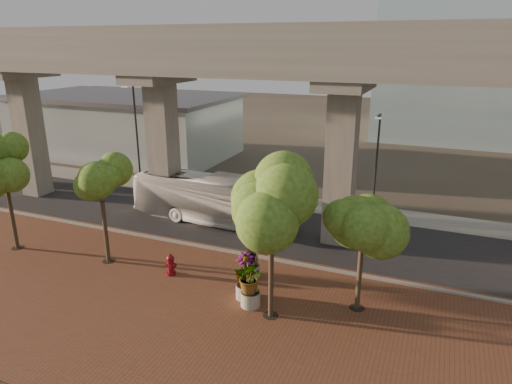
% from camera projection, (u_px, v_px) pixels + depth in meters
% --- Properties ---
extents(ground, '(160.00, 160.00, 0.00)m').
position_uv_depth(ground, '(233.00, 238.00, 28.08)').
color(ground, '#342F25').
rests_on(ground, ground).
extents(brick_plaza, '(70.00, 13.00, 0.06)m').
position_uv_depth(brick_plaza, '(160.00, 303.00, 21.04)').
color(brick_plaza, brown).
rests_on(brick_plaza, ground).
extents(asphalt_road, '(90.00, 8.00, 0.04)m').
position_uv_depth(asphalt_road, '(246.00, 226.00, 29.83)').
color(asphalt_road, black).
rests_on(asphalt_road, ground).
extents(curb_strip, '(70.00, 0.25, 0.16)m').
position_uv_depth(curb_strip, '(218.00, 250.00, 26.30)').
color(curb_strip, gray).
rests_on(curb_strip, ground).
extents(far_sidewalk, '(90.00, 3.00, 0.06)m').
position_uv_depth(far_sidewalk, '(275.00, 200.00, 34.67)').
color(far_sidewalk, gray).
rests_on(far_sidewalk, ground).
extents(transit_viaduct, '(72.00, 5.60, 12.40)m').
position_uv_depth(transit_viaduct, '(245.00, 115.00, 27.57)').
color(transit_viaduct, gray).
rests_on(transit_viaduct, ground).
extents(station_pavilion, '(23.00, 13.00, 6.30)m').
position_uv_depth(station_pavilion, '(125.00, 124.00, 48.35)').
color(station_pavilion, '#ABC0C4').
rests_on(station_pavilion, ground).
extents(transit_bus, '(11.63, 3.52, 3.20)m').
position_uv_depth(transit_bus, '(214.00, 199.00, 30.10)').
color(transit_bus, silver).
rests_on(transit_bus, ground).
extents(fire_hydrant, '(0.57, 0.51, 1.14)m').
position_uv_depth(fire_hydrant, '(171.00, 265.00, 23.40)').
color(fire_hydrant, maroon).
rests_on(fire_hydrant, ground).
extents(planter_front, '(1.98, 1.98, 2.17)m').
position_uv_depth(planter_front, '(250.00, 280.00, 20.35)').
color(planter_front, gray).
rests_on(planter_front, ground).
extents(planter_right, '(2.13, 2.13, 2.28)m').
position_uv_depth(planter_right, '(245.00, 271.00, 20.96)').
color(planter_right, '#9E968E').
rests_on(planter_right, ground).
extents(planter_left, '(1.80, 1.80, 1.98)m').
position_uv_depth(planter_left, '(252.00, 255.00, 23.00)').
color(planter_left, '#AEAC9E').
rests_on(planter_left, ground).
extents(street_tree_far_west, '(3.60, 3.60, 6.72)m').
position_uv_depth(street_tree_far_west, '(3.00, 164.00, 25.02)').
color(street_tree_far_west, '#49372A').
rests_on(street_tree_far_west, ground).
extents(street_tree_near_west, '(3.05, 3.05, 5.77)m').
position_uv_depth(street_tree_near_west, '(100.00, 185.00, 23.63)').
color(street_tree_near_west, '#49372A').
rests_on(street_tree_near_west, ground).
extents(street_tree_near_east, '(4.08, 4.08, 7.08)m').
position_uv_depth(street_tree_near_east, '(272.00, 204.00, 18.38)').
color(street_tree_near_east, '#49372A').
rests_on(street_tree_near_east, ground).
extents(street_tree_far_east, '(3.75, 3.75, 6.13)m').
position_uv_depth(street_tree_far_east, '(364.00, 217.00, 19.19)').
color(street_tree_far_east, '#49372A').
rests_on(street_tree_far_east, ground).
extents(streetlamp_west, '(0.42, 1.24, 8.53)m').
position_uv_depth(streetlamp_west, '(136.00, 130.00, 35.30)').
color(streetlamp_west, '#29292D').
rests_on(streetlamp_west, ground).
extents(streetlamp_east, '(0.36, 1.06, 7.29)m').
position_uv_depth(streetlamp_east, '(376.00, 162.00, 28.79)').
color(streetlamp_east, '#2B2A2F').
rests_on(streetlamp_east, ground).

